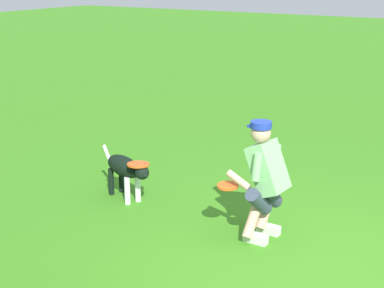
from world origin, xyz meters
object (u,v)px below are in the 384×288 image
Objects in this scene: person at (265,177)px; frisbee_flying at (138,164)px; dog at (126,169)px; frisbee_held at (228,186)px.

person is 1.65m from frisbee_flying.
dog is at bearing 1.06° from person.
frisbee_held is (-1.62, 0.31, 0.21)m from dog.
person reaches higher than frisbee_held.
dog is 3.86× the size of frisbee_flying.
person reaches higher than dog.
person is 1.24× the size of dog.
dog is 1.66m from frisbee_held.
person is 4.80× the size of frisbee_flying.
frisbee_flying is 1.18× the size of frisbee_held.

